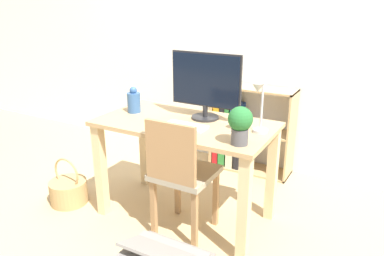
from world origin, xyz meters
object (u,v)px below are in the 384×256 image
(keyboard, at_px, (185,126))
(desk_lamp, at_px, (259,103))
(vase, at_px, (134,101))
(monitor, at_px, (206,83))
(potted_plant, at_px, (240,123))
(chair, at_px, (181,172))
(basket, at_px, (69,191))
(bookshelf, at_px, (238,132))

(keyboard, bearing_deg, desk_lamp, 11.63)
(keyboard, height_order, vase, vase)
(monitor, bearing_deg, potted_plant, -40.82)
(keyboard, relative_size, chair, 0.34)
(potted_plant, bearing_deg, desk_lamp, 79.26)
(monitor, xyz_separation_m, basket, (-1.02, -0.44, -0.92))
(desk_lamp, xyz_separation_m, basket, (-1.47, -0.30, -0.87))
(vase, distance_m, chair, 0.71)
(vase, relative_size, potted_plant, 0.85)
(monitor, relative_size, potted_plant, 2.28)
(potted_plant, relative_size, bookshelf, 0.29)
(basket, bearing_deg, monitor, 23.46)
(desk_lamp, bearing_deg, bookshelf, 117.69)
(chair, relative_size, basket, 2.22)
(vase, distance_m, bookshelf, 1.20)
(keyboard, distance_m, basket, 1.21)
(monitor, xyz_separation_m, bookshelf, (-0.08, 0.86, -0.66))
(desk_lamp, relative_size, potted_plant, 1.48)
(vase, height_order, bookshelf, vase)
(desk_lamp, bearing_deg, chair, -152.67)
(chair, distance_m, basket, 1.10)
(keyboard, xyz_separation_m, chair, (0.04, -0.13, -0.28))
(vase, bearing_deg, desk_lamp, -1.22)
(keyboard, bearing_deg, monitor, 83.16)
(chair, xyz_separation_m, basket, (-1.03, -0.07, -0.38))
(keyboard, bearing_deg, vase, 167.05)
(monitor, xyz_separation_m, vase, (-0.55, -0.12, -0.18))
(potted_plant, distance_m, basket, 1.64)
(keyboard, height_order, desk_lamp, desk_lamp)
(vase, distance_m, basket, 0.93)
(chair, relative_size, bookshelf, 1.06)
(basket, bearing_deg, vase, 34.26)
(potted_plant, distance_m, bookshelf, 1.42)
(keyboard, height_order, basket, keyboard)
(basket, bearing_deg, potted_plant, 3.51)
(monitor, distance_m, basket, 1.45)
(desk_lamp, distance_m, potted_plant, 0.23)
(keyboard, bearing_deg, potted_plant, -14.19)
(bookshelf, bearing_deg, potted_plant, -68.11)
(potted_plant, bearing_deg, bookshelf, 111.89)
(desk_lamp, bearing_deg, vase, 178.78)
(vase, bearing_deg, basket, -145.74)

